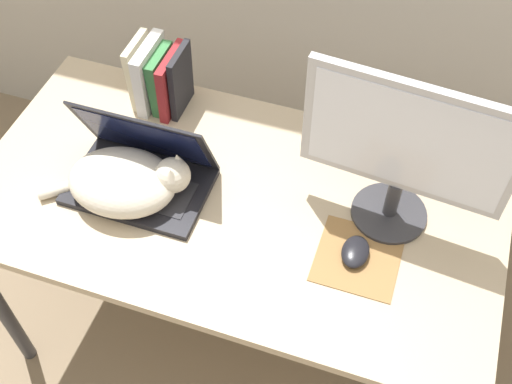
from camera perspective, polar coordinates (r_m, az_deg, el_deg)
The scene contains 7 objects.
desk at distance 1.77m, azimuth -1.87°, elevation -2.00°, with size 1.42×0.76×0.75m.
laptop at distance 1.74m, azimuth -10.18°, elevation 1.82°, with size 0.37×0.24×0.24m.
cat at distance 1.70m, azimuth -11.42°, elevation 0.94°, with size 0.40×0.25×0.14m.
external_monitor at distance 1.52m, azimuth 13.17°, elevation 3.64°, with size 0.50×0.20×0.45m.
mousepad at distance 1.62m, azimuth 9.04°, elevation -5.77°, with size 0.20×0.21×0.00m.
computer_mouse at distance 1.61m, azimuth 8.83°, elevation -5.27°, with size 0.07×0.10×0.03m.
book_row at distance 1.91m, azimuth -8.54°, elevation 10.05°, with size 0.15×0.17×0.21m.
Camera 1 is at (0.39, -0.60, 2.10)m, focal length 45.00 mm.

